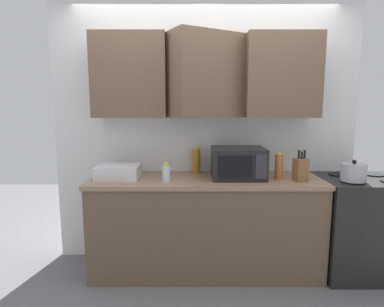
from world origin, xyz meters
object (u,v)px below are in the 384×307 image
knife_block (300,169)px  bottle_clear_tall (166,173)px  bottle_amber_vinegar (196,161)px  dish_rack (118,172)px  kettle (353,172)px  microwave (238,163)px  bottle_spice_jar (278,166)px  stove_range (359,225)px

knife_block → bottle_clear_tall: bearing=-178.8°
bottle_amber_vinegar → knife_block: bearing=-19.2°
dish_rack → kettle: bearing=-4.4°
microwave → bottle_amber_vinegar: size_ratio=1.85×
dish_rack → bottle_spice_jar: bottle_spice_jar is taller
stove_range → dish_rack: size_ratio=2.40×
microwave → knife_block: size_ratio=1.73×
bottle_clear_tall → bottle_spice_jar: bottle_spice_jar is taller
bottle_clear_tall → bottle_spice_jar: bearing=5.6°
microwave → bottle_amber_vinegar: microwave is taller
stove_range → microwave: size_ratio=1.90×
microwave → bottle_amber_vinegar: (-0.38, 0.21, -0.02)m
dish_rack → bottle_amber_vinegar: (0.72, 0.21, 0.06)m
knife_block → bottle_clear_tall: (-1.18, -0.03, -0.03)m
stove_range → microwave: microwave is taller
stove_range → bottle_spice_jar: 0.96m
kettle → bottle_amber_vinegar: bottle_amber_vinegar is taller
kettle → dish_rack: size_ratio=0.56×
kettle → bottle_amber_vinegar: bearing=164.7°
stove_range → dish_rack: bearing=179.5°
stove_range → kettle: 0.58m
bottle_amber_vinegar → bottle_spice_jar: 0.78m
microwave → dish_rack: bearing=-179.9°
stove_range → microwave: (-1.15, 0.02, 0.59)m
stove_range → bottle_spice_jar: (-0.78, -0.01, 0.56)m
knife_block → bottle_spice_jar: bearing=156.8°
kettle → bottle_clear_tall: (-1.62, 0.03, -0.01)m
kettle → bottle_clear_tall: bearing=179.1°
knife_block → bottle_amber_vinegar: 0.97m
kettle → stove_range: bearing=39.5°
kettle → bottle_clear_tall: size_ratio=1.23×
microwave → knife_block: bearing=-11.6°
dish_rack → bottle_spice_jar: 1.46m
bottle_clear_tall → microwave: bearing=11.8°
microwave → dish_rack: size_ratio=1.26×
knife_block → microwave: bearing=168.4°
knife_block → dish_rack: bearing=176.2°
stove_range → bottle_spice_jar: size_ratio=3.78×
stove_range → bottle_clear_tall: bearing=-176.4°
stove_range → dish_rack: 2.30m
kettle → bottle_spice_jar: 0.63m
dish_rack → stove_range: bearing=-0.5°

